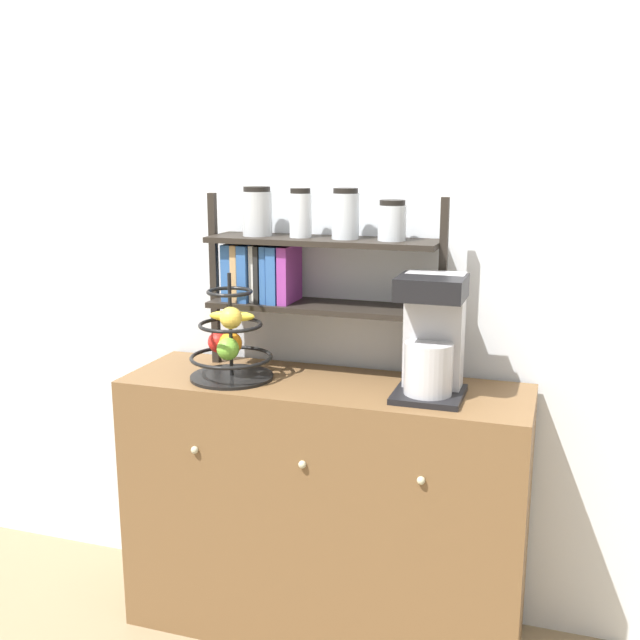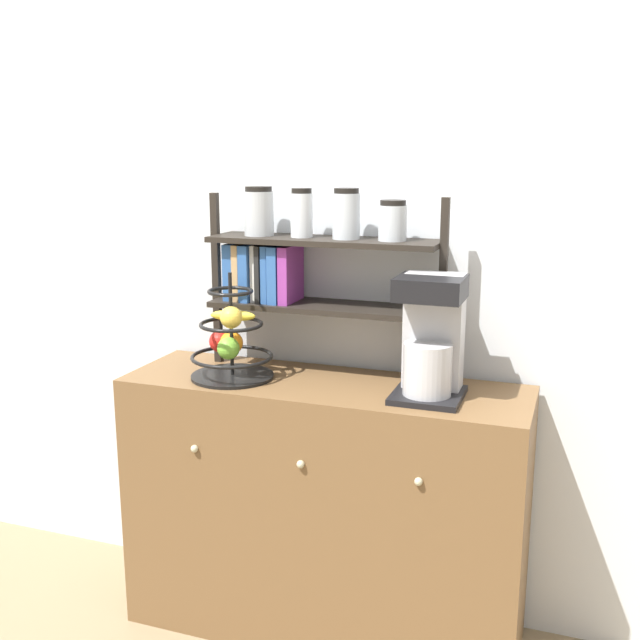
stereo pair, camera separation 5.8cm
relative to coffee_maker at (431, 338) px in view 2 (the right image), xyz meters
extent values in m
cube|color=silver|center=(-0.34, 0.26, 0.25)|extent=(7.00, 0.05, 2.60)
cube|color=brown|center=(-0.34, 0.02, -0.61)|extent=(1.29, 0.40, 0.87)
sphere|color=#B2AD8C|center=(-0.70, -0.19, -0.37)|extent=(0.02, 0.02, 0.02)
sphere|color=#B2AD8C|center=(-0.34, -0.19, -0.37)|extent=(0.02, 0.02, 0.02)
sphere|color=#B2AD8C|center=(0.02, -0.19, -0.37)|extent=(0.02, 0.02, 0.02)
cube|color=black|center=(0.00, -0.02, -0.17)|extent=(0.20, 0.22, 0.02)
cube|color=#B7B7BC|center=(0.00, 0.04, 0.01)|extent=(0.17, 0.09, 0.35)
cylinder|color=#B7B7BC|center=(0.00, -0.04, -0.09)|extent=(0.14, 0.14, 0.15)
cube|color=black|center=(0.00, -0.03, 0.15)|extent=(0.19, 0.18, 0.07)
cylinder|color=black|center=(-0.64, -0.03, -0.18)|extent=(0.27, 0.27, 0.01)
cylinder|color=black|center=(-0.64, -0.03, 0.00)|extent=(0.01, 0.01, 0.33)
torus|color=black|center=(-0.64, -0.03, -0.11)|extent=(0.27, 0.27, 0.01)
torus|color=black|center=(-0.64, -0.03, 0.00)|extent=(0.21, 0.21, 0.01)
torus|color=black|center=(-0.64, -0.03, 0.10)|extent=(0.15, 0.15, 0.01)
sphere|color=red|center=(-0.70, 0.01, -0.07)|extent=(0.07, 0.07, 0.07)
sphere|color=#6BAD33|center=(-0.64, -0.06, -0.07)|extent=(0.07, 0.07, 0.07)
sphere|color=orange|center=(-0.66, 0.00, -0.07)|extent=(0.08, 0.08, 0.08)
ellipsoid|color=yellow|center=(-0.65, 0.00, 0.02)|extent=(0.15, 0.06, 0.04)
sphere|color=gold|center=(-0.61, -0.08, 0.03)|extent=(0.07, 0.07, 0.07)
cube|color=black|center=(-0.77, 0.13, 0.11)|extent=(0.02, 0.02, 0.58)
cube|color=black|center=(0.00, 0.13, 0.11)|extent=(0.02, 0.02, 0.58)
cube|color=black|center=(-0.38, 0.13, 0.04)|extent=(0.75, 0.20, 0.02)
cube|color=black|center=(-0.38, 0.13, 0.26)|extent=(0.75, 0.20, 0.02)
cube|color=#2D599E|center=(-0.70, 0.13, 0.14)|extent=(0.03, 0.14, 0.19)
cube|color=tan|center=(-0.67, 0.13, 0.14)|extent=(0.02, 0.15, 0.19)
cube|color=#2D599E|center=(-0.64, 0.13, 0.14)|extent=(0.03, 0.16, 0.19)
cube|color=white|center=(-0.61, 0.13, 0.14)|extent=(0.02, 0.13, 0.19)
cube|color=black|center=(-0.59, 0.13, 0.14)|extent=(0.02, 0.15, 0.19)
cube|color=#2D599E|center=(-0.57, 0.13, 0.14)|extent=(0.02, 0.15, 0.19)
cube|color=#2D599E|center=(-0.54, 0.13, 0.14)|extent=(0.03, 0.16, 0.19)
cube|color=#8C338C|center=(-0.50, 0.13, 0.14)|extent=(0.03, 0.16, 0.19)
cylinder|color=#ADB2B7|center=(-0.61, 0.13, 0.34)|extent=(0.10, 0.10, 0.14)
cylinder|color=black|center=(-0.61, 0.13, 0.42)|extent=(0.09, 0.09, 0.02)
cylinder|color=silver|center=(-0.46, 0.13, 0.34)|extent=(0.07, 0.07, 0.14)
cylinder|color=black|center=(-0.46, 0.13, 0.41)|extent=(0.06, 0.06, 0.02)
cylinder|color=silver|center=(-0.31, 0.13, 0.34)|extent=(0.09, 0.09, 0.14)
cylinder|color=black|center=(-0.31, 0.13, 0.42)|extent=(0.08, 0.08, 0.02)
cylinder|color=silver|center=(-0.16, 0.13, 0.32)|extent=(0.09, 0.09, 0.11)
cylinder|color=black|center=(-0.16, 0.13, 0.38)|extent=(0.08, 0.08, 0.02)
camera|label=1|loc=(0.36, -2.14, 0.53)|focal=42.00mm
camera|label=2|loc=(0.41, -2.12, 0.53)|focal=42.00mm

